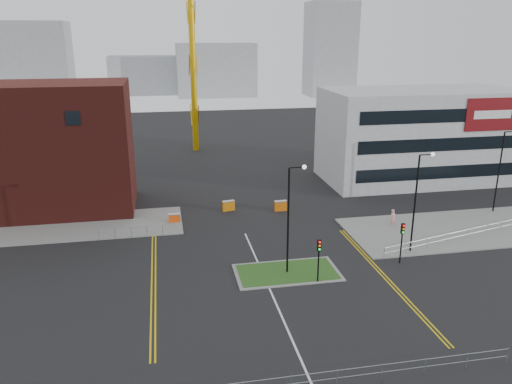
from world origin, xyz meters
The scene contains 28 objects.
ground centered at (0.00, 0.00, 0.00)m, with size 200.00×200.00×0.00m, color black.
pavement_left centered at (-20.00, 22.00, 0.06)m, with size 28.00×8.00×0.12m, color slate.
pavement_right centered at (22.00, 14.00, 0.06)m, with size 24.00×10.00×0.12m, color slate.
island_kerb centered at (2.00, 8.00, 0.04)m, with size 8.60×4.60×0.08m, color slate.
grass_island centered at (2.00, 8.00, 0.06)m, with size 8.00×4.00×0.12m, color #1B4717.
brick_building centered at (-22.97, 28.00, 6.85)m, with size 24.20×10.07×14.24m.
office_block centered at (26.01, 31.97, 6.00)m, with size 25.00×12.20×12.00m.
streetlamp_island centered at (2.22, 8.00, 5.41)m, with size 1.46×0.36×9.18m.
streetlamp_right_near centered at (14.22, 10.00, 5.41)m, with size 1.46×0.36×9.18m.
streetlamp_right_far centered at (28.22, 18.00, 5.41)m, with size 1.46×0.36×9.18m.
traffic_light_island centered at (4.00, 5.98, 2.57)m, with size 0.28×0.33×3.65m.
traffic_light_right centered at (12.00, 7.98, 2.57)m, with size 0.28×0.33×3.65m.
railing_front centered at (0.00, -6.00, 0.78)m, with size 24.05×0.05×1.10m.
railing_left centered at (-11.00, 18.00, 0.74)m, with size 6.05×0.05×1.10m.
railing_right centered at (20.50, 11.50, 0.78)m, with size 19.05×5.05×1.10m.
centre_line centered at (0.00, 2.00, 0.01)m, with size 0.15×30.00×0.01m, color silver.
yellow_left_a centered at (-9.00, 10.00, 0.01)m, with size 0.12×24.00×0.01m, color gold.
yellow_left_b centered at (-8.70, 10.00, 0.01)m, with size 0.12×24.00×0.01m, color gold.
yellow_right_a centered at (9.50, 6.00, 0.01)m, with size 0.12×20.00×0.01m, color gold.
yellow_right_b centered at (9.80, 6.00, 0.01)m, with size 0.12×20.00×0.01m, color gold.
skyline_a centered at (-40.00, 120.00, 11.00)m, with size 18.00×12.00×22.00m, color gray.
skyline_b centered at (10.00, 130.00, 8.00)m, with size 24.00×12.00×16.00m, color gray.
skyline_c centered at (45.00, 125.00, 14.00)m, with size 14.00×12.00×28.00m, color gray.
skyline_d centered at (-8.00, 140.00, 6.00)m, with size 30.00×12.00×12.00m, color gray.
pedestrian centered at (15.17, 16.11, 0.91)m, with size 0.67×0.44×1.83m, color pink.
barrier_left centered at (-6.75, 21.27, 0.55)m, with size 1.22×0.45×1.01m.
barrier_mid centered at (-0.70, 24.00, 0.62)m, with size 1.43×0.71×1.15m.
barrier_right centered at (5.01, 22.88, 0.63)m, with size 1.40×0.54×1.16m.
Camera 1 is at (-7.49, -28.09, 18.92)m, focal length 35.00 mm.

